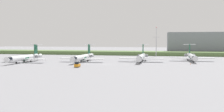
{
  "coord_description": "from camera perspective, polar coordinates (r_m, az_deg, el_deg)",
  "views": [
    {
      "loc": [
        25.68,
        -110.98,
        11.28
      ],
      "look_at": [
        0.0,
        13.14,
        3.0
      ],
      "focal_mm": 38.93,
      "sensor_mm": 36.0,
      "label": 1
    }
  ],
  "objects": [
    {
      "name": "distant_hangar",
      "position": [
        213.29,
        21.05,
        2.83
      ],
      "size": [
        60.74,
        25.7,
        17.64
      ],
      "primitive_type": "cube",
      "color": "gray",
      "rests_on": "ground"
    },
    {
      "name": "grass_berm",
      "position": [
        187.73,
        3.81,
        0.71
      ],
      "size": [
        320.0,
        20.0,
        2.77
      ],
      "primitive_type": "cube",
      "color": "#597542",
      "rests_on": "ground"
    },
    {
      "name": "regional_jet_third",
      "position": [
        128.17,
        6.93,
        -0.2
      ],
      "size": [
        22.81,
        31.0,
        9.0
      ],
      "color": "silver",
      "rests_on": "ground"
    },
    {
      "name": "regional_jet_second",
      "position": [
        127.05,
        -6.77,
        -0.23
      ],
      "size": [
        22.81,
        31.0,
        9.0
      ],
      "color": "silver",
      "rests_on": "ground"
    },
    {
      "name": "regional_jet_nearest",
      "position": [
        130.94,
        -19.65,
        -0.31
      ],
      "size": [
        22.81,
        31.0,
        9.0
      ],
      "color": "silver",
      "rests_on": "ground"
    },
    {
      "name": "baggage_tug",
      "position": [
        101.93,
        -8.17,
        -2.09
      ],
      "size": [
        1.72,
        3.2,
        2.3
      ],
      "color": "orange",
      "rests_on": "ground"
    },
    {
      "name": "ground_plane",
      "position": [
        143.74,
        1.36,
        -0.76
      ],
      "size": [
        500.0,
        500.0,
        0.0
      ],
      "primitive_type": "plane",
      "color": "gray"
    },
    {
      "name": "antenna_mast",
      "position": [
        168.78,
        10.34,
        2.73
      ],
      "size": [
        4.4,
        0.5,
        20.37
      ],
      "color": "#B2B2B7",
      "rests_on": "ground"
    },
    {
      "name": "regional_jet_fourth",
      "position": [
        138.41,
        18.18,
        -0.07
      ],
      "size": [
        22.81,
        31.0,
        9.0
      ],
      "color": "silver",
      "rests_on": "ground"
    },
    {
      "name": "safety_cone_front_marker",
      "position": [
        118.81,
        17.94,
        -1.76
      ],
      "size": [
        0.44,
        0.44,
        0.55
      ],
      "primitive_type": "cone",
      "color": "orange",
      "rests_on": "ground"
    }
  ]
}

